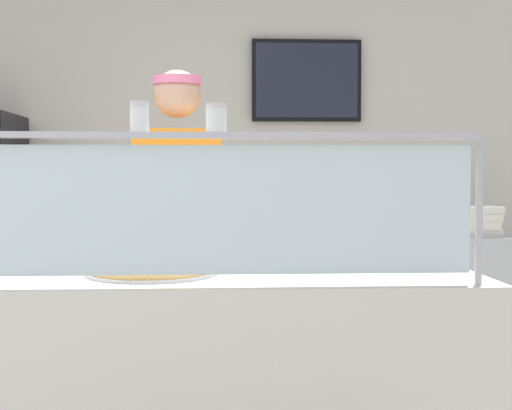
{
  "coord_description": "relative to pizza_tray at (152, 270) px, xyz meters",
  "views": [
    {
      "loc": [
        0.85,
        -2.32,
        1.32
      ],
      "look_at": [
        1.02,
        0.4,
        1.2
      ],
      "focal_mm": 53.0,
      "sensor_mm": 36.0,
      "label": 1
    }
  ],
  "objects": [
    {
      "name": "shop_rear_unit",
      "position": [
        0.27,
        2.37,
        0.39
      ],
      "size": [
        6.22,
        0.13,
        2.7
      ],
      "color": "beige",
      "rests_on": "ground"
    },
    {
      "name": "prep_shelf",
      "position": [
        1.69,
        1.88,
        -0.5
      ],
      "size": [
        0.7,
        0.55,
        0.93
      ],
      "primitive_type": "cube",
      "color": "#B7BABF",
      "rests_on": "ground"
    },
    {
      "name": "parmesan_shaker",
      "position": [
        -0.01,
        -0.3,
        0.51
      ],
      "size": [
        0.06,
        0.06,
        0.09
      ],
      "color": "white",
      "rests_on": "sneeze_guard"
    },
    {
      "name": "worker_figure",
      "position": [
        0.07,
        0.65,
        0.04
      ],
      "size": [
        0.41,
        0.5,
        1.76
      ],
      "color": "#23232D",
      "rests_on": "ground"
    },
    {
      "name": "pizza_server",
      "position": [
        0.04,
        -0.02,
        0.02
      ],
      "size": [
        0.15,
        0.29,
        0.01
      ],
      "primitive_type": "cube",
      "rotation": [
        0.0,
        0.0,
        -0.27
      ],
      "color": "#ADAFB7",
      "rests_on": "pizza_tray"
    },
    {
      "name": "sneeze_guard",
      "position": [
        0.26,
        -0.3,
        0.29
      ],
      "size": [
        1.64,
        0.06,
        0.49
      ],
      "color": "#B2B5BC",
      "rests_on": "serving_counter"
    },
    {
      "name": "serving_counter",
      "position": [
        0.26,
        0.01,
        -0.49
      ],
      "size": [
        1.82,
        0.72,
        0.95
      ],
      "primitive_type": "cube",
      "color": "silver",
      "rests_on": "ground"
    },
    {
      "name": "pepper_flake_shaker",
      "position": [
        0.23,
        -0.3,
        0.51
      ],
      "size": [
        0.07,
        0.07,
        0.09
      ],
      "color": "white",
      "rests_on": "sneeze_guard"
    },
    {
      "name": "pizza_tray",
      "position": [
        0.0,
        0.0,
        0.0
      ],
      "size": [
        0.46,
        0.46,
        0.04
      ],
      "color": "#9EA0A8",
      "rests_on": "serving_counter"
    },
    {
      "name": "pizza_box_stack",
      "position": [
        1.7,
        1.88,
        0.05
      ],
      "size": [
        0.48,
        0.47,
        0.18
      ],
      "color": "silver",
      "rests_on": "prep_shelf"
    }
  ]
}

